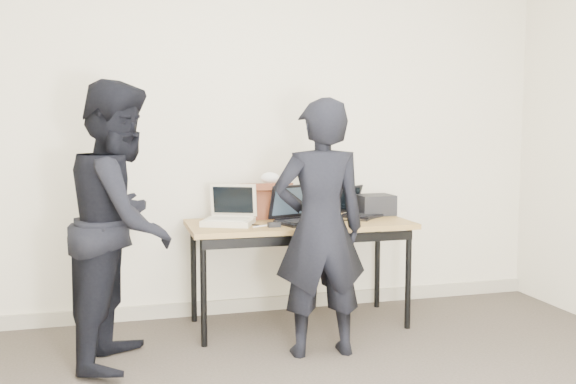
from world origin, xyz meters
name	(u,v)px	position (x,y,z in m)	size (l,w,h in m)	color
room	(372,131)	(0.00, 0.00, 1.35)	(4.60, 4.60, 2.80)	#403831
desk	(300,230)	(0.24, 1.82, 0.66)	(1.50, 0.66, 0.72)	olive
laptop_beige	(230,216)	(-0.23, 1.86, 0.77)	(0.42, 0.41, 0.26)	beige
laptop_center	(299,214)	(0.23, 1.79, 0.78)	(0.40, 0.40, 0.25)	black
laptop_right	(359,209)	(0.73, 1.98, 0.77)	(0.40, 0.40, 0.21)	black
leather_satchel	(266,200)	(0.06, 2.05, 0.85)	(0.37, 0.20, 0.25)	brown
tissue	(270,178)	(0.09, 2.06, 1.00)	(0.13, 0.10, 0.08)	white
equipment_box	(375,205)	(0.87, 2.02, 0.79)	(0.25, 0.21, 0.15)	black
power_brick	(274,225)	(0.02, 1.66, 0.73)	(0.08, 0.05, 0.03)	black
cables	(306,221)	(0.29, 1.82, 0.72)	(1.16, 0.42, 0.01)	black
person_typist	(320,228)	(0.21, 1.27, 0.77)	(0.56, 0.37, 1.53)	black
person_observer	(122,223)	(-0.93, 1.47, 0.81)	(0.79, 0.62, 1.63)	black
baseboard	(253,305)	(0.00, 2.23, 0.05)	(4.50, 0.03, 0.10)	#A29B86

